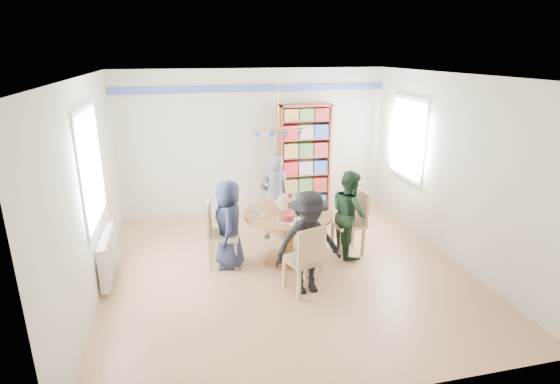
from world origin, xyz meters
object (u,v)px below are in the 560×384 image
object	(u,v)px
chair_left	(217,231)
person_left	(229,224)
bookshelf	(304,160)
radiator	(108,256)
chair_near	(306,257)
person_near	(308,243)
chair_far	(274,208)
person_right	(349,213)
person_far	(274,197)
chair_right	(353,219)
dining_table	(288,225)

from	to	relation	value
chair_left	person_left	xyz separation A→B (m)	(0.16, -0.04, 0.10)
chair_left	bookshelf	size ratio (longest dim) A/B	0.48
radiator	person_left	world-z (taller)	person_left
radiator	bookshelf	bearing A→B (deg)	31.34
chair_near	person_near	bearing A→B (deg)	50.77
chair_near	bookshelf	world-z (taller)	bookshelf
chair_far	person_left	bearing A→B (deg)	-131.79
person_right	person_far	size ratio (longest dim) A/B	0.93
radiator	chair_far	world-z (taller)	chair_far
chair_far	person_left	distance (m)	1.32
chair_far	chair_near	size ratio (longest dim) A/B	0.90
radiator	person_far	size ratio (longest dim) A/B	0.70
radiator	chair_right	xyz separation A→B (m)	(3.56, 0.06, 0.20)
chair_near	person_right	distance (m)	1.36
chair_near	person_right	world-z (taller)	person_right
dining_table	chair_right	size ratio (longest dim) A/B	1.30
chair_right	bookshelf	xyz separation A→B (m)	(-0.21, 1.98, 0.47)
person_far	person_near	xyz separation A→B (m)	(0.04, -1.81, -0.03)
chair_left	chair_right	bearing A→B (deg)	-0.22
dining_table	chair_near	size ratio (longest dim) A/B	1.39
chair_left	person_far	bearing A→B (deg)	38.80
person_right	chair_left	bearing A→B (deg)	85.72
chair_far	chair_near	bearing A→B (deg)	-90.39
chair_right	chair_near	xyz separation A→B (m)	(-1.05, -1.02, -0.03)
chair_right	person_far	distance (m)	1.35
chair_left	chair_right	xyz separation A→B (m)	(2.07, -0.01, 0.00)
person_left	chair_right	bearing A→B (deg)	96.89
person_right	person_far	distance (m)	1.31
dining_table	person_far	world-z (taller)	person_far
dining_table	chair_left	size ratio (longest dim) A/B	1.31
chair_far	chair_right	bearing A→B (deg)	-42.28
chair_left	radiator	bearing A→B (deg)	-177.28
radiator	person_right	distance (m)	3.48
bookshelf	chair_near	bearing A→B (deg)	-105.65
chair_left	person_left	size ratio (longest dim) A/B	0.77
chair_left	chair_far	bearing A→B (deg)	42.21
chair_near	person_far	size ratio (longest dim) A/B	0.66
dining_table	chair_right	xyz separation A→B (m)	(1.04, 0.04, -0.01)
chair_right	person_right	xyz separation A→B (m)	(-0.10, -0.07, 0.12)
dining_table	chair_near	xyz separation A→B (m)	(-0.02, -0.98, -0.04)
chair_right	bookshelf	bearing A→B (deg)	96.12
radiator	chair_near	world-z (taller)	chair_near
chair_far	person_left	xyz separation A→B (m)	(-0.87, -0.98, 0.18)
chair_near	person_far	distance (m)	1.86
chair_left	bookshelf	bearing A→B (deg)	46.64
person_near	person_left	bearing A→B (deg)	129.50
radiator	dining_table	world-z (taller)	dining_table
dining_table	person_left	world-z (taller)	person_left
radiator	chair_left	size ratio (longest dim) A/B	1.01
radiator	person_far	distance (m)	2.68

